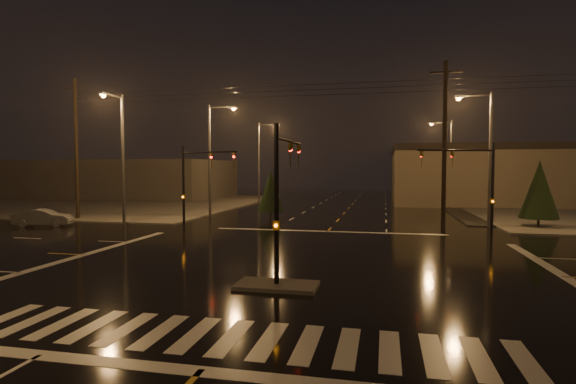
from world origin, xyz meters
name	(u,v)px	position (x,y,z in m)	size (l,w,h in m)	color
ground	(297,265)	(0.00, 0.00, 0.00)	(140.00, 140.00, 0.00)	black
sidewalk_nw	(107,203)	(-30.00, 30.00, 0.06)	(36.00, 36.00, 0.12)	#484540
median_island	(277,285)	(0.00, -4.00, 0.07)	(3.00, 1.60, 0.15)	#484540
crosswalk	(231,337)	(0.00, -9.00, 0.01)	(15.00, 2.60, 0.01)	beige
stop_bar_near	(200,371)	(0.00, -11.00, 0.01)	(16.00, 0.50, 0.01)	beige
stop_bar_far	(327,231)	(0.00, 11.00, 0.01)	(16.00, 0.50, 0.01)	beige
commercial_block	(125,179)	(-35.00, 42.00, 2.80)	(30.00, 18.00, 5.60)	#433E3B
signal_mast_median	(282,185)	(0.00, -3.07, 3.75)	(0.25, 4.59, 6.00)	black
signal_mast_ne	(477,178)	(9.50, 10.14, 3.79)	(4.84, 1.86, 6.00)	black
signal_mast_nw	(194,177)	(-9.50, 10.14, 3.79)	(4.84, 1.86, 6.00)	black
streetlight_1	(213,152)	(-11.18, 18.00, 5.80)	(2.77, 0.32, 10.00)	#38383A
streetlight_2	(261,157)	(-11.18, 34.00, 5.80)	(2.77, 0.32, 10.00)	#38383A
streetlight_3	(486,149)	(11.18, 16.00, 5.80)	(2.77, 0.32, 10.00)	#38383A
streetlight_4	(449,156)	(11.18, 36.00, 5.80)	(2.77, 0.32, 10.00)	#38383A
streetlight_5	(120,150)	(-16.00, 11.18, 5.80)	(0.32, 2.77, 10.00)	#38383A
utility_pole_0	(76,148)	(-22.00, 14.00, 6.13)	(2.20, 0.32, 12.00)	black
utility_pole_1	(445,144)	(8.00, 14.00, 6.13)	(2.20, 0.32, 12.00)	black
conifer_0	(539,189)	(14.97, 16.26, 2.84)	(2.74, 2.74, 4.98)	black
conifer_3	(271,191)	(-5.65, 17.15, 2.44)	(2.23, 2.23, 4.18)	black
car_crossing	(43,218)	(-21.33, 9.21, 0.67)	(1.41, 4.05, 1.33)	slate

